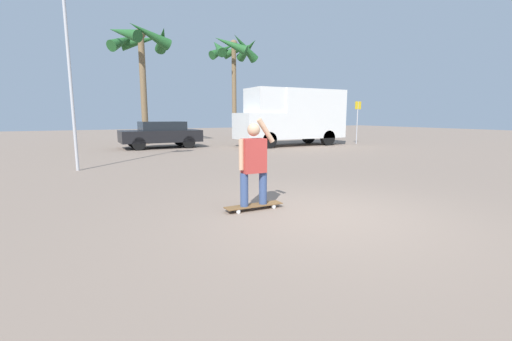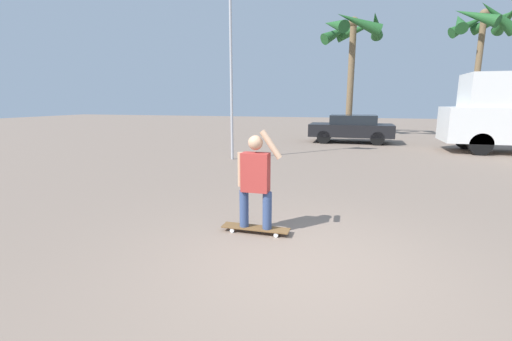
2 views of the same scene
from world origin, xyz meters
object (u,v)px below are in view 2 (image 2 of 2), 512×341
at_px(palm_tree_near_van, 483,25).
at_px(flagpole, 233,50).
at_px(parked_car_black, 351,128).
at_px(skateboard, 256,228).
at_px(palm_tree_center_background, 353,34).
at_px(person_skateboarder, 255,177).

height_order(palm_tree_near_van, flagpole, palm_tree_near_van).
bearing_deg(flagpole, parked_car_black, 58.88).
xyz_separation_m(skateboard, parked_car_black, (1.20, 12.66, 0.65)).
distance_m(palm_tree_center_background, flagpole, 10.24).
distance_m(skateboard, palm_tree_center_background, 16.71).
xyz_separation_m(palm_tree_near_van, palm_tree_center_background, (-7.11, -2.98, -0.62)).
relative_size(parked_car_black, palm_tree_center_background, 0.59).
bearing_deg(palm_tree_near_van, flagpole, -130.81).
relative_size(person_skateboarder, palm_tree_center_background, 0.23).
relative_size(skateboard, parked_car_black, 0.27).
xyz_separation_m(skateboard, palm_tree_center_background, (0.96, 15.73, 5.54)).
bearing_deg(palm_tree_center_background, flagpole, -110.83).
height_order(skateboard, palm_tree_near_van, palm_tree_near_van).
distance_m(skateboard, palm_tree_near_van, 21.30).
bearing_deg(skateboard, flagpole, 112.37).
height_order(person_skateboarder, parked_car_black, person_skateboarder).
distance_m(person_skateboarder, flagpole, 7.39).
bearing_deg(parked_car_black, palm_tree_center_background, 94.47).
distance_m(person_skateboarder, palm_tree_near_van, 21.08).
xyz_separation_m(person_skateboarder, parked_car_black, (1.21, 12.66, -0.16)).
xyz_separation_m(palm_tree_near_van, flagpole, (-10.69, -12.38, -2.59)).
bearing_deg(palm_tree_near_van, person_skateboarder, -113.34).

